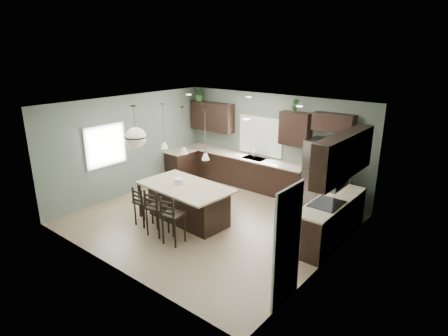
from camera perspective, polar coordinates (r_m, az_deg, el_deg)
ground at (r=9.28m, az=-2.05°, el=-7.83°), size 6.00×6.00×0.00m
pantry_door at (r=6.16m, az=9.62°, el=-11.65°), size 0.04×0.82×2.04m
window_back at (r=11.07m, az=5.62°, el=4.88°), size 1.35×0.02×1.00m
window_left at (r=10.42m, az=-17.65°, el=3.28°), size 0.02×1.10×1.00m
left_return_cabs at (r=12.00m, az=-6.50°, el=0.45°), size 0.60×0.90×0.90m
left_return_countertop at (r=11.86m, az=-6.51°, el=2.60°), size 0.66×0.96×0.04m
back_lower_cabs at (r=11.39m, az=2.77°, el=-0.43°), size 4.20×0.60×0.90m
back_countertop at (r=11.23m, az=2.75°, el=1.82°), size 4.20×0.66×0.04m
sink_inset at (r=10.98m, az=4.64°, el=1.48°), size 0.70×0.45×0.01m
faucet at (r=10.92m, az=4.57°, el=2.18°), size 0.02×0.02×0.28m
back_upper_left at (r=11.90m, az=-1.84°, el=7.85°), size 1.55×0.34×0.90m
back_upper_right at (r=10.26m, az=10.82°, el=5.89°), size 0.85×0.34×0.90m
fridge_header at (r=9.76m, az=16.37°, el=6.68°), size 1.05×0.34×0.45m
right_lower_cabs at (r=8.49m, az=16.01°, el=-7.80°), size 0.60×2.35×0.90m
right_countertop at (r=8.31m, az=16.16°, el=-4.84°), size 0.66×2.35×0.04m
cooktop at (r=8.06m, az=15.40°, el=-5.29°), size 0.58×0.75×0.02m
wall_oven_front at (r=8.37m, az=13.32°, el=-7.96°), size 0.01×0.72×0.60m
right_upper_cabs at (r=7.93m, az=17.79°, el=1.81°), size 0.34×2.35×0.90m
microwave at (r=7.82m, az=16.42°, el=-1.37°), size 0.40×0.75×0.40m
refrigerator at (r=9.83m, az=14.97°, el=-1.13°), size 0.90×0.74×1.85m
kitchen_island at (r=9.04m, az=-5.85°, el=-5.45°), size 2.32×1.41×0.92m
serving_dish at (r=8.98m, az=-6.81°, el=-1.97°), size 0.24×0.24×0.14m
bar_stool_left at (r=9.03m, az=-12.21°, el=-5.65°), size 0.38×0.38×0.97m
bar_stool_center at (r=8.49m, az=-10.15°, el=-6.60°), size 0.46×0.46×1.10m
bar_stool_right at (r=8.08m, az=-7.70°, el=-7.77°), size 0.46×0.46×1.11m
pendant_left at (r=9.02m, az=-9.19°, el=6.29°), size 0.17×0.17×1.10m
pendant_center at (r=8.49m, az=-6.23°, el=5.70°), size 0.17×0.17×1.10m
pendant_right at (r=7.99m, az=-2.89°, el=5.00°), size 0.17×0.17×1.10m
chandelier at (r=8.81m, az=-13.41°, el=6.11°), size 0.53×0.53×0.99m
plant_back_left at (r=12.09m, az=-3.67°, el=11.24°), size 0.49×0.45×0.46m
plant_back_right at (r=10.13m, az=10.81°, el=9.36°), size 0.20×0.17×0.35m
room_shell at (r=8.68m, az=-2.18°, el=2.32°), size 6.00×6.00×6.00m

